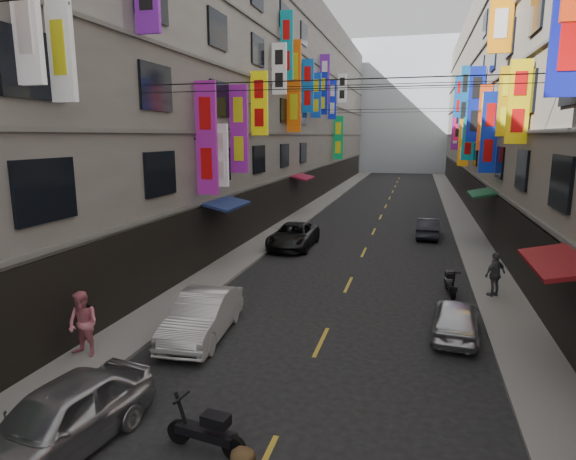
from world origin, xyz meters
The scene contains 18 objects.
sidewalk_left centered at (-6.00, 42.00, 0.06)m, with size 2.00×90.00×0.12m, color slate.
sidewalk_right centered at (6.00, 42.00, 0.06)m, with size 2.00×90.00×0.12m, color slate.
building_row_left centered at (-11.99, 42.00, 9.49)m, with size 10.14×90.00×19.00m.
building_row_right centered at (11.99, 42.00, 9.49)m, with size 10.14×90.00×19.00m.
haze_block centered at (0.00, 92.00, 11.00)m, with size 18.00×8.00×22.00m, color silver.
shop_signage centered at (-0.20, 35.60, 9.11)m, with size 14.00×55.00×11.93m.
street_awnings centered at (-1.26, 26.00, 3.00)m, with size 13.99×35.20×0.41m.
overhead_cables centered at (0.00, 30.00, 8.80)m, with size 14.00×38.04×1.24m.
lane_markings centered at (0.00, 39.00, 0.00)m, with size 0.12×80.20×0.01m.
scooter_crossing centered at (-1.20, 12.27, 0.44)m, with size 1.80×0.58×1.14m.
scooter_far_right centered at (4.10, 23.85, 0.44)m, with size 0.54×1.80×1.14m.
car_left_near centered at (-4.00, 11.47, 0.72)m, with size 1.71×4.25×1.45m, color #A7A7AB.
car_left_mid centered at (-3.69, 17.42, 0.71)m, with size 1.50×4.30×1.42m, color silver.
car_left_far centered at (-4.00, 30.13, 0.68)m, with size 2.26×4.89×1.36m, color black.
car_right_mid centered at (4.00, 19.57, 0.59)m, with size 1.40×3.49×1.19m, color silver.
car_right_far centered at (3.45, 34.89, 0.62)m, with size 1.31×3.76×1.24m, color #26262D.
pedestrian_lfar centered at (-6.23, 15.12, 1.06)m, with size 0.91×0.62×1.87m, color pink.
pedestrian_rfar centered at (5.71, 23.68, 0.99)m, with size 1.02×0.58×1.74m, color #59585B.
Camera 1 is at (2.60, 4.35, 6.24)m, focal length 30.00 mm.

